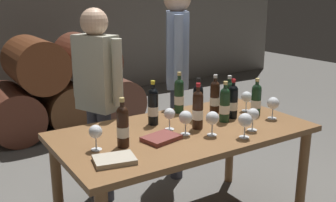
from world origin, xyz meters
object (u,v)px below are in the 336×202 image
(wine_bottle_3, at_px, (225,104))
(wine_glass_1, at_px, (245,121))
(wine_bottle_7, at_px, (215,97))
(wine_glass_4, at_px, (247,97))
(wine_glass_5, at_px, (186,118))
(wine_bottle_5, at_px, (198,102))
(leather_ledger, at_px, (161,138))
(wine_bottle_6, at_px, (153,106))
(wine_glass_3, at_px, (253,115))
(wine_bottle_1, at_px, (198,109))
(wine_bottle_9, at_px, (233,101))
(wine_glass_6, at_px, (170,114))
(taster_seated_left, at_px, (97,90))
(wine_bottle_8, at_px, (256,99))
(wine_bottle_0, at_px, (179,95))
(wine_glass_2, at_px, (212,119))
(tasting_notebook, at_px, (114,160))
(sommelier_presenting, at_px, (177,64))
(wine_bottle_4, at_px, (229,97))
(wine_glass_0, at_px, (273,104))
(wine_bottle_2, at_px, (123,126))
(dining_table, at_px, (184,142))

(wine_bottle_3, relative_size, wine_glass_1, 1.81)
(wine_bottle_7, relative_size, wine_glass_4, 1.89)
(wine_glass_5, bearing_deg, wine_bottle_5, 39.53)
(wine_glass_4, bearing_deg, leather_ledger, -168.64)
(wine_bottle_6, relative_size, wine_glass_3, 2.03)
(wine_bottle_1, height_order, wine_glass_1, wine_bottle_1)
(wine_bottle_6, xyz_separation_m, wine_bottle_9, (0.57, -0.18, -0.01))
(wine_glass_6, relative_size, taster_seated_left, 0.10)
(wine_glass_4, xyz_separation_m, taster_seated_left, (-0.96, 0.63, 0.05))
(taster_seated_left, bearing_deg, wine_glass_6, -71.38)
(wine_glass_1, relative_size, leather_ledger, 0.73)
(wine_bottle_1, distance_m, wine_bottle_8, 0.54)
(wine_glass_3, relative_size, taster_seated_left, 0.10)
(wine_bottle_0, distance_m, wine_glass_2, 0.53)
(tasting_notebook, bearing_deg, wine_bottle_1, 27.61)
(wine_bottle_9, height_order, sommelier_presenting, sommelier_presenting)
(wine_glass_4, bearing_deg, wine_glass_1, -134.36)
(sommelier_presenting, bearing_deg, wine_bottle_3, -97.83)
(wine_bottle_4, relative_size, wine_bottle_8, 1.03)
(taster_seated_left, bearing_deg, wine_glass_0, -41.59)
(wine_bottle_4, xyz_separation_m, wine_glass_0, (0.18, -0.28, -0.01))
(wine_bottle_3, height_order, wine_glass_3, wine_bottle_3)
(wine_bottle_9, bearing_deg, wine_bottle_3, -161.80)
(leather_ledger, bearing_deg, wine_glass_6, 30.06)
(wine_bottle_4, height_order, wine_bottle_8, wine_bottle_4)
(wine_bottle_9, xyz_separation_m, tasting_notebook, (-1.06, -0.25, -0.11))
(wine_bottle_0, relative_size, wine_bottle_3, 1.08)
(wine_glass_1, xyz_separation_m, leather_ledger, (-0.47, 0.24, -0.10))
(wine_glass_0, bearing_deg, wine_glass_1, -157.98)
(wine_bottle_2, relative_size, wine_glass_2, 1.89)
(wine_glass_0, relative_size, tasting_notebook, 0.73)
(wine_bottle_2, xyz_separation_m, wine_glass_1, (0.71, -0.28, -0.02))
(wine_bottle_2, relative_size, wine_glass_5, 1.88)
(wine_bottle_2, distance_m, wine_bottle_7, 0.92)
(wine_bottle_0, bearing_deg, wine_glass_0, -44.97)
(wine_bottle_3, bearing_deg, wine_glass_4, 18.41)
(dining_table, bearing_deg, wine_bottle_4, 14.09)
(wine_bottle_1, xyz_separation_m, wine_bottle_8, (0.54, 0.01, -0.01))
(wine_bottle_0, bearing_deg, wine_glass_1, -85.83)
(wine_bottle_1, height_order, wine_bottle_9, wine_bottle_1)
(wine_glass_4, bearing_deg, wine_glass_6, -176.94)
(leather_ledger, bearing_deg, wine_bottle_5, 13.30)
(wine_bottle_7, bearing_deg, wine_bottle_2, -165.02)
(wine_bottle_6, xyz_separation_m, taster_seated_left, (-0.19, 0.52, 0.03))
(wine_bottle_9, bearing_deg, taster_seated_left, 137.11)
(wine_bottle_3, relative_size, taster_seated_left, 0.19)
(wine_bottle_7, xyz_separation_m, sommelier_presenting, (0.04, 0.57, 0.16))
(wine_bottle_0, bearing_deg, wine_bottle_9, -50.66)
(wine_glass_4, height_order, taster_seated_left, taster_seated_left)
(wine_glass_5, bearing_deg, wine_bottle_7, 30.37)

